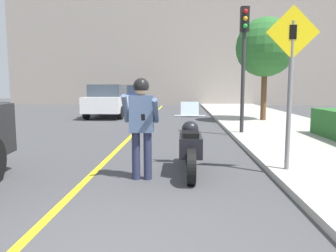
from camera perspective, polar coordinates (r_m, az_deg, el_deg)
road_center_line at (r=8.96m, az=-8.05°, el=-3.33°), size 0.12×36.00×0.01m
building_backdrop at (r=28.85m, az=0.41°, el=12.97°), size 28.00×1.20×9.27m
motorcycle at (r=6.05m, az=3.89°, el=-3.49°), size 0.62×2.12×1.28m
person_biker at (r=5.52m, az=-4.65°, el=1.40°), size 0.59×0.47×1.73m
crossing_sign at (r=6.11m, az=20.61°, el=8.70°), size 0.91×0.08×2.84m
traffic_light at (r=10.79m, az=13.08°, el=13.34°), size 0.26×0.30×3.91m
street_tree at (r=15.07m, az=16.60°, el=12.96°), size 2.53×2.53×4.42m
parked_car_white at (r=17.33m, az=-10.28°, el=4.38°), size 1.88×4.20×1.68m
parked_car_blue at (r=23.54m, az=-6.73°, el=5.09°), size 1.88×4.20×1.68m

